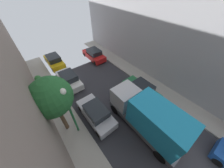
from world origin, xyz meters
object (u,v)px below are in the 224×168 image
object	(u,v)px
parked_car_left_1	(96,113)
parked_car_left_2	(69,79)
parked_car_left_3	(54,61)
street_tree_2	(51,97)
potted_plant_0	(38,79)
lamp_post	(69,107)
parked_car_right_3	(141,90)
parked_car_right_4	(94,55)
delivery_truck	(148,117)

from	to	relation	value
parked_car_left_1	parked_car_left_2	bearing A→B (deg)	90.00
parked_car_left_3	street_tree_2	size ratio (longest dim) A/B	0.78
potted_plant_0	lamp_post	size ratio (longest dim) A/B	0.20
parked_car_left_2	parked_car_left_3	xyz separation A→B (m)	(0.00, 5.10, 0.00)
parked_car_right_3	parked_car_right_4	distance (m)	9.51
parked_car_right_3	parked_car_left_3	bearing A→B (deg)	115.06
parked_car_left_3	parked_car_right_3	size ratio (longest dim) A/B	1.00
parked_car_right_4	lamp_post	bearing A→B (deg)	-128.87
parked_car_left_1	street_tree_2	distance (m)	4.30
parked_car_right_3	potted_plant_0	size ratio (longest dim) A/B	4.27
parked_car_right_4	delivery_truck	world-z (taller)	delivery_truck
parked_car_right_3	parked_car_right_4	size ratio (longest dim) A/B	1.00
parked_car_left_1	parked_car_right_4	bearing A→B (deg)	58.94
parked_car_left_2	lamp_post	world-z (taller)	lamp_post
parked_car_left_2	street_tree_2	bearing A→B (deg)	-115.98
parked_car_right_3	street_tree_2	size ratio (longest dim) A/B	0.78
parked_car_left_2	parked_car_left_3	distance (m)	5.10
delivery_truck	lamp_post	xyz separation A→B (m)	(-4.60, 3.31, 1.67)
delivery_truck	street_tree_2	distance (m)	7.05
parked_car_right_3	potted_plant_0	xyz separation A→B (m)	(-8.23, 8.83, -0.02)
parked_car_right_3	delivery_truck	xyz separation A→B (m)	(-2.70, -2.86, 1.07)
delivery_truck	parked_car_right_3	bearing A→B (deg)	46.60
parked_car_left_1	parked_car_right_3	world-z (taller)	same
parked_car_left_3	parked_car_left_2	bearing A→B (deg)	-90.00
parked_car_right_4	lamp_post	distance (m)	11.95
parked_car_left_1	lamp_post	size ratio (longest dim) A/B	0.85
parked_car_right_4	potted_plant_0	size ratio (longest dim) A/B	4.27
parked_car_left_2	parked_car_left_3	size ratio (longest dim) A/B	1.00
parked_car_left_1	lamp_post	bearing A→B (deg)	-177.22
parked_car_right_3	delivery_truck	size ratio (longest dim) A/B	0.64
parked_car_left_1	parked_car_left_2	world-z (taller)	same
parked_car_right_4	lamp_post	size ratio (longest dim) A/B	0.85
parked_car_right_4	delivery_truck	xyz separation A→B (m)	(-2.70, -12.37, 1.07)
parked_car_right_3	parked_car_right_4	xyz separation A→B (m)	(0.00, 9.51, 0.00)
parked_car_left_3	delivery_truck	size ratio (longest dim) A/B	0.64
parked_car_left_2	lamp_post	bearing A→B (deg)	-107.59
parked_car_left_3	parked_car_right_3	xyz separation A→B (m)	(5.40, -11.55, 0.00)
parked_car_left_2	parked_car_left_3	bearing A→B (deg)	90.00
delivery_truck	street_tree_2	world-z (taller)	street_tree_2
parked_car_left_3	lamp_post	bearing A→B (deg)	-99.72
parked_car_right_4	street_tree_2	size ratio (longest dim) A/B	0.78
parked_car_left_1	potted_plant_0	distance (m)	8.76
parked_car_left_2	potted_plant_0	distance (m)	3.70
parked_car_left_1	street_tree_2	world-z (taller)	street_tree_2
parked_car_left_1	parked_car_right_4	distance (m)	10.47
parked_car_right_4	lamp_post	xyz separation A→B (m)	(-7.30, -9.06, 2.74)
street_tree_2	parked_car_right_3	bearing A→B (deg)	-8.95
parked_car_left_2	delivery_truck	size ratio (longest dim) A/B	0.64
parked_car_right_4	street_tree_2	distance (m)	11.95
parked_car_left_2	parked_car_right_4	bearing A→B (deg)	29.57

